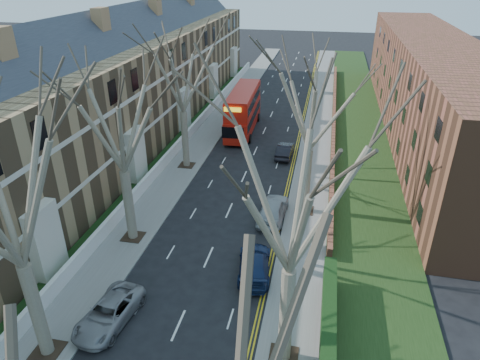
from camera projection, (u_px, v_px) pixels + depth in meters
The scene contains 15 objects.
pavement_left at pixel (214, 126), 49.87m from camera, with size 3.00×102.00×0.12m, color slate.
pavement_right at pixel (317, 134), 47.71m from camera, with size 3.00×102.00×0.12m, color slate.
terrace_left at pixel (115, 95), 41.78m from camera, with size 9.70×78.00×13.60m.
flats_right at pixel (428, 87), 46.90m from camera, with size 13.97×54.00×10.00m.
front_wall_left at pixel (177, 147), 42.94m from camera, with size 0.30×78.00×1.00m.
grass_verge_right at pixel (359, 136), 46.86m from camera, with size 6.00×102.00×0.06m.
tree_left_far at pixel (116, 111), 25.58m from camera, with size 10.15×10.15×14.22m.
tree_left_dist at pixel (180, 64), 35.90m from camera, with size 10.50×10.50×14.71m.
tree_right_mid at pixel (295, 184), 16.41m from camera, with size 10.50×10.50×14.71m.
tree_right_far at pixel (313, 94), 28.76m from camera, with size 10.15×10.15×14.22m.
double_decker_bus at pixel (243, 112), 47.77m from camera, with size 3.10×11.07×4.59m.
car_left_far at pixel (109, 313), 22.57m from camera, with size 2.12×4.59×1.28m, color gray.
car_right_near at pixel (254, 264), 26.16m from camera, with size 1.90×4.67×1.36m, color #15254C.
car_right_mid at pixel (273, 209), 31.74m from camera, with size 1.89×4.71×1.60m, color #9BA0A4.
car_right_far at pixel (285, 150), 42.00m from camera, with size 1.40×4.01×1.32m, color black.
Camera 1 is at (6.57, -6.66, 17.17)m, focal length 32.00 mm.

